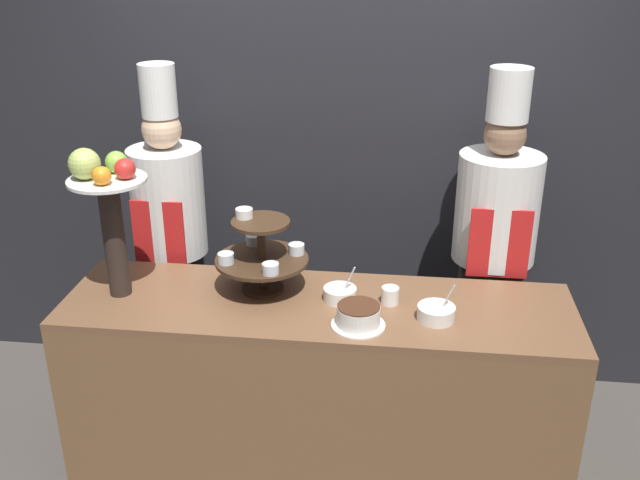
{
  "coord_description": "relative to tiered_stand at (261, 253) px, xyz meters",
  "views": [
    {
      "loc": [
        0.33,
        -2.34,
        2.34
      ],
      "look_at": [
        0.0,
        0.41,
        1.14
      ],
      "focal_mm": 40.0,
      "sensor_mm": 36.0,
      "label": 1
    }
  ],
  "objects": [
    {
      "name": "wall_back",
      "position": [
        0.26,
        0.82,
        0.34
      ],
      "size": [
        10.0,
        0.06,
        2.8
      ],
      "color": "#232328",
      "rests_on": "ground_plane"
    },
    {
      "name": "fruit_pedestal",
      "position": [
        -0.62,
        -0.11,
        0.25
      ],
      "size": [
        0.32,
        0.32,
        0.66
      ],
      "color": "#2D231E",
      "rests_on": "buffet_counter"
    },
    {
      "name": "cake_round",
      "position": [
        0.44,
        -0.26,
        -0.13
      ],
      "size": [
        0.22,
        0.22,
        0.09
      ],
      "color": "white",
      "rests_on": "buffet_counter"
    },
    {
      "name": "chef_left",
      "position": [
        -0.56,
        0.45,
        -0.1
      ],
      "size": [
        0.36,
        0.36,
        1.78
      ],
      "color": "black",
      "rests_on": "ground_plane"
    },
    {
      "name": "buffet_counter",
      "position": [
        0.26,
        -0.1,
        -0.62
      ],
      "size": [
        2.18,
        0.62,
        0.89
      ],
      "color": "brown",
      "rests_on": "ground_plane"
    },
    {
      "name": "tiered_stand",
      "position": [
        0.0,
        0.0,
        0.0
      ],
      "size": [
        0.41,
        0.41,
        0.37
      ],
      "color": "#3D2819",
      "rests_on": "buffet_counter"
    },
    {
      "name": "chef_center_left",
      "position": [
        1.04,
        0.45,
        -0.08
      ],
      "size": [
        0.39,
        0.39,
        1.8
      ],
      "color": "#38332D",
      "rests_on": "ground_plane"
    },
    {
      "name": "cup_white",
      "position": [
        0.56,
        -0.06,
        -0.14
      ],
      "size": [
        0.07,
        0.07,
        0.07
      ],
      "color": "white",
      "rests_on": "buffet_counter"
    },
    {
      "name": "serving_bowl_far",
      "position": [
        0.35,
        -0.05,
        -0.15
      ],
      "size": [
        0.14,
        0.14,
        0.16
      ],
      "color": "white",
      "rests_on": "buffet_counter"
    },
    {
      "name": "serving_bowl_near",
      "position": [
        0.75,
        -0.17,
        -0.15
      ],
      "size": [
        0.15,
        0.15,
        0.16
      ],
      "color": "white",
      "rests_on": "buffet_counter"
    }
  ]
}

